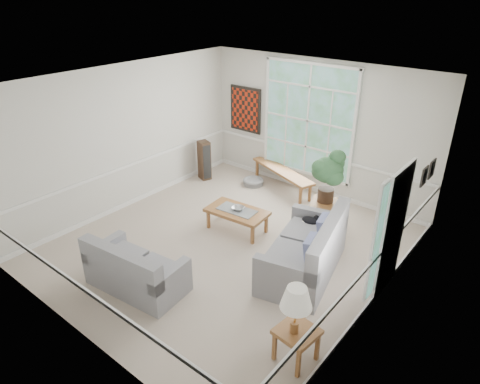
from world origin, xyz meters
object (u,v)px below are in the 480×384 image
object	(u,v)px
end_table	(325,216)
side_table	(296,345)
loveseat_right	(304,245)
loveseat_front	(136,264)
coffee_table	(237,220)

from	to	relation	value
end_table	side_table	distance (m)	3.39
side_table	end_table	bearing A→B (deg)	112.46
loveseat_right	side_table	world-z (taller)	loveseat_right
loveseat_right	loveseat_front	distance (m)	2.71
coffee_table	side_table	bearing A→B (deg)	-42.48
loveseat_front	side_table	distance (m)	2.78
loveseat_right	side_table	xyz separation A→B (m)	(0.92, -1.68, -0.28)
end_table	loveseat_front	bearing A→B (deg)	-112.99
end_table	side_table	xyz separation A→B (m)	(1.29, -3.13, -0.05)
loveseat_front	end_table	bearing A→B (deg)	60.74
coffee_table	end_table	size ratio (longest dim) A/B	2.01
loveseat_right	end_table	xyz separation A→B (m)	(-0.37, 1.46, -0.23)
loveseat_right	side_table	distance (m)	1.93
loveseat_front	side_table	bearing A→B (deg)	0.25
coffee_table	side_table	world-z (taller)	side_table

